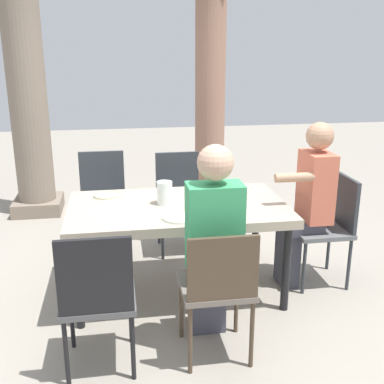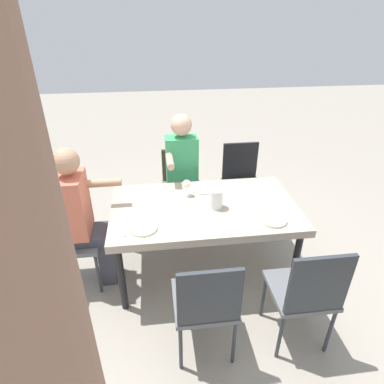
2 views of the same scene
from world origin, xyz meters
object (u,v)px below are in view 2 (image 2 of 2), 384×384
object	(u,v)px
water_pitcher	(216,200)
diner_woman_green	(182,173)
chair_west_north	(307,291)
chair_head_east	(65,236)
diner_man_white	(84,215)
wine_glass_1	(187,184)
dining_table	(204,212)
chair_mid_north	(206,302)
plate_1	(203,188)
plate_0	(274,220)
chair_west_south	(241,178)
chair_mid_south	(181,182)
plate_2	(143,228)

from	to	relation	value
water_pitcher	diner_woman_green	bearing A→B (deg)	-72.94
diner_woman_green	chair_west_north	bearing A→B (deg)	114.22
chair_head_east	water_pitcher	bearing A→B (deg)	178.58
diner_man_white	wine_glass_1	distance (m)	0.95
dining_table	chair_mid_north	distance (m)	0.92
chair_mid_north	plate_1	xyz separation A→B (m)	(-0.16, -1.21, 0.21)
diner_woman_green	plate_0	bearing A→B (deg)	123.45
plate_0	plate_1	world-z (taller)	same
chair_west_north	chair_west_south	distance (m)	1.80
chair_west_south	diner_man_white	world-z (taller)	diner_man_white
chair_mid_south	plate_0	xyz separation A→B (m)	(-0.66, 1.20, 0.22)
chair_mid_north	wine_glass_1	world-z (taller)	chair_mid_north
chair_west_north	chair_mid_north	bearing A→B (deg)	-0.23
chair_mid_north	diner_man_white	distance (m)	1.30
water_pitcher	chair_mid_south	bearing A→B (deg)	-76.43
dining_table	plate_2	world-z (taller)	plate_2
diner_woman_green	wine_glass_1	bearing A→B (deg)	89.36
plate_1	wine_glass_1	bearing A→B (deg)	31.03
diner_woman_green	wine_glass_1	xyz separation A→B (m)	(0.01, 0.50, 0.12)
diner_man_white	plate_1	bearing A→B (deg)	-164.24
plate_2	chair_mid_south	bearing A→B (deg)	-109.35
chair_west_south	diner_woman_green	distance (m)	0.78
plate_0	plate_2	distance (m)	1.08
chair_head_east	plate_0	xyz separation A→B (m)	(-1.78, 0.30, 0.22)
chair_mid_south	plate_2	distance (m)	1.27
chair_head_east	diner_man_white	bearing A→B (deg)	-179.20
chair_west_north	chair_head_east	distance (m)	2.05
plate_2	chair_head_east	bearing A→B (deg)	-21.74
dining_table	plate_1	size ratio (longest dim) A/B	6.92
chair_west_north	chair_head_east	xyz separation A→B (m)	(1.84, -0.90, -0.02)
plate_1	water_pitcher	bearing A→B (deg)	100.90
dining_table	plate_1	distance (m)	0.32
plate_0	wine_glass_1	world-z (taller)	wine_glass_1
plate_1	wine_glass_1	distance (m)	0.22
plate_1	plate_2	size ratio (longest dim) A/B	1.06
diner_man_white	chair_head_east	bearing A→B (deg)	0.80
chair_mid_north	chair_mid_south	xyz separation A→B (m)	(-0.00, -1.79, -0.01)
dining_table	plate_0	world-z (taller)	plate_0
chair_west_north	plate_2	bearing A→B (deg)	-28.66
chair_west_south	wine_glass_1	xyz separation A→B (m)	(0.73, 0.69, 0.33)
chair_mid_north	plate_0	bearing A→B (deg)	-138.07
chair_west_south	chair_mid_south	xyz separation A→B (m)	(0.72, 0.01, -0.00)
chair_mid_north	plate_2	bearing A→B (deg)	-56.18
chair_west_south	plate_2	distance (m)	1.65
diner_man_white	water_pitcher	bearing A→B (deg)	178.19
chair_mid_south	dining_table	bearing A→B (deg)	98.15
chair_west_north	diner_man_white	xyz separation A→B (m)	(1.64, -0.90, 0.18)
chair_mid_south	water_pitcher	xyz separation A→B (m)	(-0.22, 0.93, 0.29)
chair_mid_south	plate_2	size ratio (longest dim) A/B	3.90
dining_table	plate_1	xyz separation A→B (m)	(-0.03, -0.31, 0.07)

